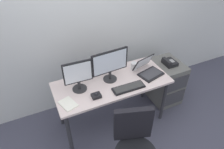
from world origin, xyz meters
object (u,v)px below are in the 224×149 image
object	(u,v)px
laptop	(148,70)
trackball_mouse	(96,95)
monitor_main	(110,64)
paper_notepad	(68,104)
file_cabinet	(165,82)
desk_phone	(169,62)
keyboard	(129,88)
monitor_side	(78,75)
coffee_mug	(134,66)

from	to	relation	value
laptop	trackball_mouse	distance (m)	0.83
monitor_main	paper_notepad	distance (m)	0.70
file_cabinet	laptop	world-z (taller)	laptop
monitor_main	desk_phone	bearing A→B (deg)	1.16
keyboard	desk_phone	bearing A→B (deg)	18.49
file_cabinet	keyboard	bearing A→B (deg)	-160.68
monitor_side	trackball_mouse	xyz separation A→B (m)	(0.13, -0.22, -0.20)
monitor_side	laptop	bearing A→B (deg)	-3.92
monitor_side	coffee_mug	distance (m)	0.83
keyboard	coffee_mug	world-z (taller)	coffee_mug
file_cabinet	coffee_mug	bearing A→B (deg)	177.32
paper_notepad	trackball_mouse	bearing A→B (deg)	-3.94
laptop	paper_notepad	xyz separation A→B (m)	(-1.15, -0.13, -0.05)
coffee_mug	file_cabinet	bearing A→B (deg)	-2.68
monitor_side	keyboard	size ratio (longest dim) A/B	0.97
file_cabinet	laptop	xyz separation A→B (m)	(-0.46, -0.12, 0.45)
monitor_side	coffee_mug	bearing A→B (deg)	5.89
monitor_side	laptop	world-z (taller)	monitor_side
file_cabinet	paper_notepad	world-z (taller)	paper_notepad
file_cabinet	trackball_mouse	distance (m)	1.37
monitor_main	trackball_mouse	xyz separation A→B (m)	(-0.28, -0.24, -0.22)
desk_phone	keyboard	size ratio (longest dim) A/B	0.49
monitor_main	keyboard	bearing A→B (deg)	-62.30
monitor_side	keyboard	distance (m)	0.64
monitor_side	trackball_mouse	bearing A→B (deg)	-58.15
monitor_side	trackball_mouse	world-z (taller)	monitor_side
keyboard	laptop	world-z (taller)	laptop
file_cabinet	paper_notepad	size ratio (longest dim) A/B	3.34
coffee_mug	paper_notepad	xyz separation A→B (m)	(-1.01, -0.28, -0.05)
trackball_mouse	paper_notepad	size ratio (longest dim) A/B	0.53
monitor_side	laptop	distance (m)	0.96
monitor_side	coffee_mug	world-z (taller)	monitor_side
monitor_main	monitor_side	size ratio (longest dim) A/B	1.22
desk_phone	monitor_main	xyz separation A→B (m)	(-0.98, -0.02, 0.27)
file_cabinet	monitor_side	bearing A→B (deg)	-177.70
desk_phone	monitor_side	distance (m)	1.42
laptop	trackball_mouse	bearing A→B (deg)	-169.43
monitor_side	monitor_main	bearing A→B (deg)	2.75
file_cabinet	coffee_mug	world-z (taller)	coffee_mug
monitor_main	monitor_side	distance (m)	0.42
monitor_main	coffee_mug	world-z (taller)	monitor_main
monitor_side	paper_notepad	world-z (taller)	monitor_side
keyboard	coffee_mug	bearing A→B (deg)	51.49
monitor_side	paper_notepad	xyz separation A→B (m)	(-0.20, -0.19, -0.22)
laptop	monitor_side	bearing A→B (deg)	176.08
monitor_main	paper_notepad	world-z (taller)	monitor_main
keyboard	trackball_mouse	distance (m)	0.42
desk_phone	paper_notepad	size ratio (longest dim) A/B	0.96
desk_phone	laptop	world-z (taller)	laptop
file_cabinet	desk_phone	size ratio (longest dim) A/B	3.47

